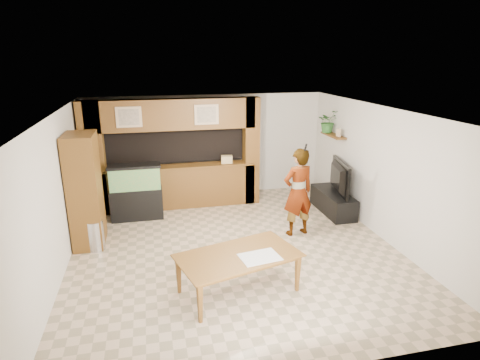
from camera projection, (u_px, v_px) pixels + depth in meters
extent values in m
plane|color=tan|center=(234.00, 248.00, 7.66)|extent=(6.50, 6.50, 0.00)
plane|color=white|center=(234.00, 112.00, 6.89)|extent=(6.50, 6.50, 0.00)
plane|color=beige|center=(208.00, 146.00, 10.30)|extent=(6.00, 0.00, 6.00)
plane|color=beige|center=(57.00, 196.00, 6.63)|extent=(0.00, 6.50, 6.50)
plane|color=beige|center=(382.00, 173.00, 7.92)|extent=(0.00, 6.50, 6.50)
cube|color=brown|center=(176.00, 188.00, 9.60)|extent=(3.80, 0.35, 1.00)
cube|color=brown|center=(175.00, 167.00, 9.45)|extent=(3.80, 0.43, 0.04)
cube|color=brown|center=(172.00, 114.00, 9.08)|extent=(3.80, 0.35, 0.70)
cube|color=brown|center=(93.00, 159.00, 8.98)|extent=(0.50, 0.35, 2.60)
cube|color=brown|center=(251.00, 151.00, 9.76)|extent=(0.35, 0.35, 2.60)
cube|color=black|center=(173.00, 144.00, 9.83)|extent=(4.20, 0.45, 0.85)
cube|color=tan|center=(129.00, 117.00, 8.69)|extent=(0.55, 0.03, 0.45)
cube|color=tan|center=(129.00, 117.00, 8.68)|extent=(0.43, 0.01, 0.35)
cube|color=tan|center=(206.00, 115.00, 9.06)|extent=(0.55, 0.03, 0.45)
cube|color=tan|center=(207.00, 115.00, 9.04)|extent=(0.43, 0.01, 0.35)
cylinder|color=black|center=(65.00, 148.00, 7.39)|extent=(0.04, 0.25, 0.25)
cylinder|color=white|center=(67.00, 148.00, 7.40)|extent=(0.01, 0.21, 0.21)
cube|color=brown|center=(333.00, 135.00, 9.58)|extent=(0.25, 0.90, 0.04)
cube|color=brown|center=(85.00, 191.00, 7.58)|extent=(0.54, 0.89, 2.17)
cylinder|color=#B2B2B7|center=(95.00, 235.00, 7.54)|extent=(0.32, 0.32, 0.58)
cube|color=black|center=(137.00, 204.00, 8.98)|extent=(1.13, 0.42, 0.71)
cube|color=#2E7343|center=(135.00, 178.00, 8.80)|extent=(1.08, 0.40, 0.49)
cube|color=black|center=(134.00, 166.00, 8.72)|extent=(1.13, 0.42, 0.06)
cube|color=black|center=(333.00, 202.00, 9.38)|extent=(0.54, 1.47, 0.49)
imported|color=black|center=(335.00, 177.00, 9.20)|extent=(0.41, 1.29, 0.74)
cube|color=tan|center=(339.00, 133.00, 9.30)|extent=(0.06, 0.14, 0.19)
imported|color=#2B6227|center=(328.00, 121.00, 9.75)|extent=(0.61, 0.56, 0.55)
imported|color=#907A4F|center=(298.00, 192.00, 8.04)|extent=(0.73, 0.55, 1.81)
cylinder|color=black|center=(306.00, 148.00, 7.62)|extent=(0.04, 0.10, 0.16)
imported|color=brown|center=(239.00, 274.00, 6.14)|extent=(2.03, 1.47, 0.64)
cube|color=silver|center=(260.00, 257.00, 6.00)|extent=(0.64, 0.51, 0.01)
cube|color=tan|center=(227.00, 159.00, 9.68)|extent=(0.29, 0.21, 0.18)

